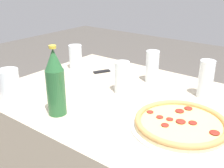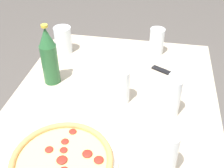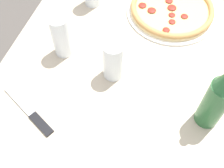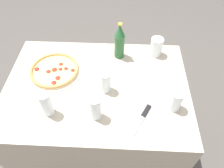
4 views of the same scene
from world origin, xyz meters
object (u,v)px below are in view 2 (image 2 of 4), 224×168
(glass_cola, at_px, (121,87))
(glass_iced_tea, at_px, (166,156))
(glass_water, at_px, (157,43))
(knife, at_px, (172,75))
(glass_orange_juice, at_px, (172,98))
(beer_bottle, at_px, (49,56))
(pizza_pepperoni, at_px, (62,162))
(glass_mango_juice, at_px, (63,41))

(glass_cola, relative_size, glass_iced_tea, 0.87)
(glass_cola, xyz_separation_m, glass_water, (-0.39, 0.11, -0.01))
(glass_iced_tea, height_order, knife, glass_iced_tea)
(glass_orange_juice, xyz_separation_m, beer_bottle, (-0.11, -0.49, 0.05))
(glass_water, height_order, knife, glass_water)
(glass_iced_tea, relative_size, glass_orange_juice, 1.04)
(pizza_pepperoni, relative_size, glass_iced_tea, 2.13)
(beer_bottle, height_order, knife, beer_bottle)
(glass_cola, xyz_separation_m, glass_iced_tea, (0.30, 0.17, 0.00))
(pizza_pepperoni, distance_m, glass_mango_juice, 0.69)
(pizza_pepperoni, distance_m, beer_bottle, 0.46)
(glass_cola, xyz_separation_m, knife, (-0.21, 0.19, -0.06))
(knife, bearing_deg, glass_mango_juice, -102.09)
(pizza_pepperoni, bearing_deg, glass_water, 161.91)
(glass_mango_juice, relative_size, beer_bottle, 0.49)
(beer_bottle, bearing_deg, knife, 105.19)
(glass_mango_juice, xyz_separation_m, glass_water, (-0.07, 0.45, -0.00))
(glass_iced_tea, bearing_deg, glass_mango_juice, -140.61)
(glass_water, bearing_deg, glass_orange_juice, 10.10)
(glass_orange_juice, bearing_deg, glass_water, -169.90)
(glass_iced_tea, relative_size, beer_bottle, 0.61)
(glass_cola, distance_m, glass_mango_juice, 0.46)
(beer_bottle, bearing_deg, glass_mango_juice, -173.10)
(glass_water, height_order, beer_bottle, beer_bottle)
(glass_iced_tea, bearing_deg, glass_orange_juice, 177.47)
(glass_orange_juice, relative_size, glass_water, 1.19)
(pizza_pepperoni, relative_size, glass_mango_juice, 2.64)
(pizza_pepperoni, distance_m, knife, 0.63)
(glass_iced_tea, height_order, beer_bottle, beer_bottle)
(glass_water, xyz_separation_m, knife, (0.18, 0.08, -0.05))
(glass_iced_tea, distance_m, glass_mango_juice, 0.80)
(glass_cola, relative_size, beer_bottle, 0.53)
(glass_orange_juice, relative_size, knife, 0.74)
(glass_mango_juice, bearing_deg, beer_bottle, 6.90)
(pizza_pepperoni, distance_m, glass_iced_tea, 0.31)
(pizza_pepperoni, xyz_separation_m, knife, (-0.54, 0.32, -0.01))
(glass_cola, xyz_separation_m, glass_mango_juice, (-0.32, -0.34, -0.01))
(glass_cola, bearing_deg, glass_mango_juice, -133.77)
(glass_cola, bearing_deg, glass_water, 164.12)
(glass_cola, relative_size, knife, 0.68)
(pizza_pepperoni, bearing_deg, glass_orange_juice, 133.40)
(glass_cola, bearing_deg, pizza_pepperoni, -20.57)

